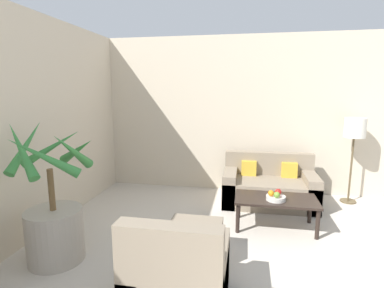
{
  "coord_description": "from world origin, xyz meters",
  "views": [
    {
      "loc": [
        -0.7,
        1.44,
        1.77
      ],
      "look_at": [
        -1.49,
        5.69,
        1.0
      ],
      "focal_mm": 28.0,
      "sensor_mm": 36.0,
      "label": 1
    }
  ],
  "objects": [
    {
      "name": "wall_back",
      "position": [
        0.0,
        6.74,
        1.35
      ],
      "size": [
        7.98,
        0.06,
        2.7
      ],
      "color": "beige",
      "rests_on": "ground_plane"
    },
    {
      "name": "ottoman",
      "position": [
        -1.21,
        4.39,
        0.19
      ],
      "size": [
        0.56,
        0.45,
        0.38
      ],
      "color": "gray",
      "rests_on": "ground_plane"
    },
    {
      "name": "floor_lamp",
      "position": [
        0.94,
        6.42,
        1.14
      ],
      "size": [
        0.32,
        0.32,
        1.36
      ],
      "color": "brown",
      "rests_on": "ground_plane"
    },
    {
      "name": "armchair",
      "position": [
        -1.2,
        3.58,
        0.28
      ],
      "size": [
        0.76,
        0.83,
        0.87
      ],
      "color": "gray",
      "rests_on": "ground_plane"
    },
    {
      "name": "orange_fruit",
      "position": [
        -0.38,
        5.16,
        0.5
      ],
      "size": [
        0.08,
        0.08,
        0.08
      ],
      "color": "orange",
      "rests_on": "fruit_bowl"
    },
    {
      "name": "sofa_loveseat",
      "position": [
        -0.33,
        6.13,
        0.26
      ],
      "size": [
        1.42,
        0.81,
        0.77
      ],
      "color": "gray",
      "rests_on": "ground_plane"
    },
    {
      "name": "apple_green",
      "position": [
        -0.31,
        5.11,
        0.5
      ],
      "size": [
        0.08,
        0.08,
        0.08
      ],
      "color": "olive",
      "rests_on": "fruit_bowl"
    },
    {
      "name": "apple_red",
      "position": [
        -0.28,
        5.22,
        0.5
      ],
      "size": [
        0.08,
        0.08,
        0.08
      ],
      "color": "red",
      "rests_on": "fruit_bowl"
    },
    {
      "name": "fruit_bowl",
      "position": [
        -0.31,
        5.18,
        0.43
      ],
      "size": [
        0.24,
        0.24,
        0.06
      ],
      "color": "beige",
      "rests_on": "coffee_table"
    },
    {
      "name": "potted_palm",
      "position": [
        -2.64,
        4.06,
        0.45
      ],
      "size": [
        0.9,
        0.91,
        1.5
      ],
      "color": "#ADA393",
      "rests_on": "ground_plane"
    },
    {
      "name": "coffee_table",
      "position": [
        -0.3,
        5.26,
        0.35
      ],
      "size": [
        1.04,
        0.55,
        0.4
      ],
      "color": "black",
      "rests_on": "ground_plane"
    }
  ]
}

